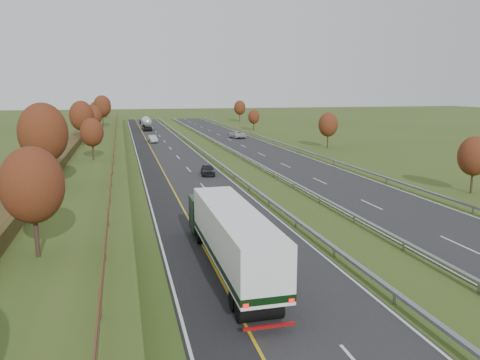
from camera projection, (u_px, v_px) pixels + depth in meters
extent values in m
plane|color=#384E1B|center=(224.00, 160.00, 72.94)|extent=(400.00, 400.00, 0.00)
cube|color=#232326|center=(170.00, 157.00, 75.76)|extent=(10.50, 200.00, 0.04)
cube|color=#232326|center=(267.00, 153.00, 79.74)|extent=(10.50, 200.00, 0.04)
cube|color=black|center=(146.00, 158.00, 74.85)|extent=(3.00, 200.00, 0.04)
cube|color=silver|center=(138.00, 158.00, 74.53)|extent=(0.15, 200.00, 0.01)
cube|color=gold|center=(156.00, 157.00, 75.21)|extent=(0.15, 200.00, 0.01)
cube|color=silver|center=(200.00, 156.00, 76.97)|extent=(0.15, 200.00, 0.01)
cube|color=silver|center=(238.00, 154.00, 78.52)|extent=(0.15, 200.00, 0.01)
cube|color=silver|center=(295.00, 152.00, 80.96)|extent=(0.15, 200.00, 0.01)
cube|color=silver|center=(269.00, 262.00, 29.43)|extent=(0.15, 4.00, 0.01)
cube|color=silver|center=(459.00, 244.00, 32.81)|extent=(0.15, 4.00, 0.01)
cube|color=silver|center=(227.00, 214.00, 40.85)|extent=(0.15, 4.00, 0.01)
cube|color=silver|center=(371.00, 204.00, 44.23)|extent=(0.15, 4.00, 0.01)
cube|color=silver|center=(204.00, 187.00, 52.27)|extent=(0.15, 4.00, 0.01)
cube|color=silver|center=(320.00, 181.00, 55.65)|extent=(0.15, 4.00, 0.01)
cube|color=silver|center=(189.00, 169.00, 63.68)|extent=(0.15, 4.00, 0.01)
cube|color=silver|center=(286.00, 165.00, 67.06)|extent=(0.15, 4.00, 0.01)
cube|color=silver|center=(178.00, 157.00, 75.10)|extent=(0.15, 4.00, 0.01)
cube|color=silver|center=(261.00, 154.00, 78.48)|extent=(0.15, 4.00, 0.01)
cube|color=silver|center=(170.00, 148.00, 86.52)|extent=(0.15, 4.00, 0.01)
cube|color=silver|center=(243.00, 146.00, 89.90)|extent=(0.15, 4.00, 0.01)
cube|color=silver|center=(164.00, 141.00, 97.94)|extent=(0.15, 4.00, 0.01)
cube|color=silver|center=(229.00, 140.00, 101.32)|extent=(0.15, 4.00, 0.01)
cube|color=silver|center=(160.00, 136.00, 109.36)|extent=(0.15, 4.00, 0.01)
cube|color=silver|center=(218.00, 135.00, 112.74)|extent=(0.15, 4.00, 0.01)
cube|color=silver|center=(156.00, 132.00, 120.78)|extent=(0.15, 4.00, 0.01)
cube|color=silver|center=(209.00, 130.00, 124.16)|extent=(0.15, 4.00, 0.01)
cube|color=silver|center=(153.00, 128.00, 132.20)|extent=(0.15, 4.00, 0.01)
cube|color=silver|center=(202.00, 127.00, 135.58)|extent=(0.15, 4.00, 0.01)
cube|color=silver|center=(150.00, 125.00, 143.61)|extent=(0.15, 4.00, 0.01)
cube|color=silver|center=(195.00, 124.00, 146.99)|extent=(0.15, 4.00, 0.01)
cube|color=silver|center=(148.00, 122.00, 155.03)|extent=(0.15, 4.00, 0.01)
cube|color=silver|center=(190.00, 122.00, 158.41)|extent=(0.15, 4.00, 0.01)
cube|color=silver|center=(146.00, 120.00, 166.45)|extent=(0.15, 4.00, 0.01)
cube|color=silver|center=(185.00, 119.00, 169.83)|extent=(0.15, 4.00, 0.01)
cube|color=#384E1B|center=(85.00, 153.00, 72.43)|extent=(12.00, 200.00, 2.00)
cube|color=#333115|center=(71.00, 144.00, 71.65)|extent=(2.20, 180.00, 1.10)
cube|color=#422B19|center=(115.00, 143.00, 73.22)|extent=(0.08, 184.00, 0.10)
cube|color=#422B19|center=(115.00, 140.00, 73.15)|extent=(0.08, 184.00, 0.10)
cube|color=#422B19|center=(100.00, 304.00, 18.02)|extent=(0.12, 0.12, 1.20)
cube|color=#422B19|center=(105.00, 249.00, 24.21)|extent=(0.12, 0.12, 1.20)
cube|color=#422B19|center=(108.00, 217.00, 30.39)|extent=(0.12, 0.12, 1.20)
cube|color=#422B19|center=(110.00, 195.00, 36.58)|extent=(0.12, 0.12, 1.20)
cube|color=#422B19|center=(111.00, 180.00, 42.76)|extent=(0.12, 0.12, 1.20)
cube|color=#422B19|center=(112.00, 169.00, 48.95)|extent=(0.12, 0.12, 1.20)
cube|color=#422B19|center=(113.00, 160.00, 55.14)|extent=(0.12, 0.12, 1.20)
cube|color=#422B19|center=(114.00, 153.00, 61.32)|extent=(0.12, 0.12, 1.20)
cube|color=#422B19|center=(114.00, 147.00, 67.51)|extent=(0.12, 0.12, 1.20)
cube|color=#422B19|center=(115.00, 142.00, 73.69)|extent=(0.12, 0.12, 1.20)
cube|color=#422B19|center=(115.00, 138.00, 79.88)|extent=(0.12, 0.12, 1.20)
cube|color=#422B19|center=(115.00, 134.00, 86.06)|extent=(0.12, 0.12, 1.20)
cube|color=#422B19|center=(116.00, 131.00, 92.25)|extent=(0.12, 0.12, 1.20)
cube|color=#422B19|center=(116.00, 129.00, 98.43)|extent=(0.12, 0.12, 1.20)
cube|color=#422B19|center=(116.00, 127.00, 104.62)|extent=(0.12, 0.12, 1.20)
cube|color=#422B19|center=(116.00, 124.00, 110.80)|extent=(0.12, 0.12, 1.20)
cube|color=#422B19|center=(116.00, 123.00, 116.99)|extent=(0.12, 0.12, 1.20)
cube|color=#422B19|center=(117.00, 121.00, 123.17)|extent=(0.12, 0.12, 1.20)
cube|color=#422B19|center=(117.00, 119.00, 129.36)|extent=(0.12, 0.12, 1.20)
cube|color=#422B19|center=(117.00, 118.00, 135.54)|extent=(0.12, 0.12, 1.20)
cube|color=#422B19|center=(117.00, 117.00, 141.73)|extent=(0.12, 0.12, 1.20)
cube|color=#422B19|center=(117.00, 116.00, 147.91)|extent=(0.12, 0.12, 1.20)
cube|color=#422B19|center=(117.00, 115.00, 154.10)|extent=(0.12, 0.12, 1.20)
cube|color=#422B19|center=(117.00, 114.00, 160.28)|extent=(0.12, 0.12, 1.20)
cube|color=gray|center=(204.00, 152.00, 77.02)|extent=(0.32, 200.00, 0.18)
cube|color=gray|center=(394.00, 299.00, 23.80)|extent=(0.10, 0.14, 0.56)
cube|color=gray|center=(334.00, 253.00, 30.46)|extent=(0.10, 0.14, 0.56)
cube|color=gray|center=(296.00, 224.00, 37.12)|extent=(0.10, 0.14, 0.56)
cube|color=gray|center=(269.00, 203.00, 43.78)|extent=(0.10, 0.14, 0.56)
cube|color=gray|center=(249.00, 188.00, 50.44)|extent=(0.10, 0.14, 0.56)
cube|color=gray|center=(234.00, 177.00, 57.10)|extent=(0.10, 0.14, 0.56)
cube|color=gray|center=(222.00, 168.00, 63.76)|extent=(0.10, 0.14, 0.56)
cube|color=gray|center=(212.00, 160.00, 70.42)|extent=(0.10, 0.14, 0.56)
cube|color=gray|center=(204.00, 154.00, 77.08)|extent=(0.10, 0.14, 0.56)
cube|color=gray|center=(198.00, 149.00, 83.75)|extent=(0.10, 0.14, 0.56)
cube|color=gray|center=(192.00, 145.00, 90.41)|extent=(0.10, 0.14, 0.56)
cube|color=gray|center=(187.00, 141.00, 97.07)|extent=(0.10, 0.14, 0.56)
cube|color=gray|center=(182.00, 137.00, 103.73)|extent=(0.10, 0.14, 0.56)
cube|color=gray|center=(179.00, 135.00, 110.39)|extent=(0.10, 0.14, 0.56)
cube|color=gray|center=(175.00, 132.00, 117.05)|extent=(0.10, 0.14, 0.56)
cube|color=gray|center=(172.00, 130.00, 123.71)|extent=(0.10, 0.14, 0.56)
cube|color=gray|center=(170.00, 128.00, 130.37)|extent=(0.10, 0.14, 0.56)
cube|color=gray|center=(167.00, 126.00, 137.03)|extent=(0.10, 0.14, 0.56)
cube|color=gray|center=(165.00, 124.00, 143.69)|extent=(0.10, 0.14, 0.56)
cube|color=gray|center=(163.00, 123.00, 150.35)|extent=(0.10, 0.14, 0.56)
cube|color=gray|center=(161.00, 121.00, 157.02)|extent=(0.10, 0.14, 0.56)
cube|color=gray|center=(159.00, 120.00, 163.68)|extent=(0.10, 0.14, 0.56)
cube|color=gray|center=(158.00, 119.00, 170.34)|extent=(0.10, 0.14, 0.56)
cube|color=gray|center=(234.00, 151.00, 78.25)|extent=(0.32, 200.00, 0.18)
cube|color=gray|center=(479.00, 288.00, 25.03)|extent=(0.10, 0.14, 0.56)
cube|color=gray|center=(403.00, 246.00, 31.69)|extent=(0.10, 0.14, 0.56)
cube|color=gray|center=(354.00, 219.00, 38.35)|extent=(0.10, 0.14, 0.56)
cube|color=gray|center=(319.00, 200.00, 45.01)|extent=(0.10, 0.14, 0.56)
cube|color=gray|center=(294.00, 186.00, 51.67)|extent=(0.10, 0.14, 0.56)
cube|color=gray|center=(274.00, 175.00, 58.33)|extent=(0.10, 0.14, 0.56)
cube|color=gray|center=(258.00, 166.00, 64.99)|extent=(0.10, 0.14, 0.56)
cube|color=gray|center=(245.00, 159.00, 71.66)|extent=(0.10, 0.14, 0.56)
cube|color=gray|center=(234.00, 153.00, 78.32)|extent=(0.10, 0.14, 0.56)
cube|color=gray|center=(225.00, 148.00, 84.98)|extent=(0.10, 0.14, 0.56)
cube|color=gray|center=(218.00, 144.00, 91.64)|extent=(0.10, 0.14, 0.56)
cube|color=gray|center=(211.00, 140.00, 98.30)|extent=(0.10, 0.14, 0.56)
cube|color=gray|center=(205.00, 137.00, 104.96)|extent=(0.10, 0.14, 0.56)
cube|color=gray|center=(200.00, 134.00, 111.62)|extent=(0.10, 0.14, 0.56)
cube|color=gray|center=(195.00, 132.00, 118.28)|extent=(0.10, 0.14, 0.56)
cube|color=gray|center=(191.00, 129.00, 124.94)|extent=(0.10, 0.14, 0.56)
cube|color=gray|center=(188.00, 127.00, 131.60)|extent=(0.10, 0.14, 0.56)
cube|color=gray|center=(184.00, 125.00, 138.26)|extent=(0.10, 0.14, 0.56)
cube|color=gray|center=(181.00, 124.00, 144.92)|extent=(0.10, 0.14, 0.56)
cube|color=gray|center=(179.00, 122.00, 151.59)|extent=(0.10, 0.14, 0.56)
cube|color=gray|center=(176.00, 121.00, 158.25)|extent=(0.10, 0.14, 0.56)
cube|color=gray|center=(174.00, 120.00, 164.91)|extent=(0.10, 0.14, 0.56)
cube|color=gray|center=(172.00, 118.00, 171.57)|extent=(0.10, 0.14, 0.56)
cube|color=gray|center=(299.00, 149.00, 81.03)|extent=(0.32, 200.00, 0.18)
cube|color=gray|center=(473.00, 210.00, 41.13)|extent=(0.10, 0.14, 0.56)
cube|color=gray|center=(386.00, 181.00, 54.45)|extent=(0.10, 0.14, 0.56)
cube|color=gray|center=(334.00, 163.00, 67.77)|extent=(0.10, 0.14, 0.56)
cube|color=gray|center=(299.00, 151.00, 81.09)|extent=(0.10, 0.14, 0.56)
cube|color=gray|center=(273.00, 142.00, 94.41)|extent=(0.10, 0.14, 0.56)
cube|color=gray|center=(254.00, 136.00, 107.74)|extent=(0.10, 0.14, 0.56)
cube|color=gray|center=(239.00, 131.00, 121.06)|extent=(0.10, 0.14, 0.56)
cube|color=gray|center=(228.00, 127.00, 134.38)|extent=(0.10, 0.14, 0.56)
cube|color=gray|center=(218.00, 123.00, 147.70)|extent=(0.10, 0.14, 0.56)
cube|color=gray|center=(210.00, 120.00, 161.02)|extent=(0.10, 0.14, 0.56)
cube|color=gray|center=(203.00, 118.00, 174.34)|extent=(0.10, 0.14, 0.56)
cylinder|color=#2D2116|center=(36.00, 235.00, 24.67)|extent=(0.24, 0.24, 2.43)
ellipsoid|color=#522211|center=(32.00, 185.00, 24.17)|extent=(3.24, 3.24, 4.05)
cylinder|color=#2D2116|center=(46.00, 172.00, 41.25)|extent=(0.24, 0.24, 3.15)
ellipsoid|color=#522211|center=(43.00, 133.00, 40.59)|extent=(4.20, 4.20, 5.25)
cylinder|color=#2D2116|center=(93.00, 151.00, 59.20)|extent=(0.24, 0.24, 2.16)
ellipsoid|color=#522211|center=(92.00, 132.00, 58.75)|extent=(2.88, 2.88, 3.60)
cylinder|color=#2D2116|center=(83.00, 135.00, 75.65)|extent=(0.24, 0.24, 2.88)
ellipsoid|color=#522211|center=(81.00, 116.00, 75.05)|extent=(3.84, 3.84, 4.80)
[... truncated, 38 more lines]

